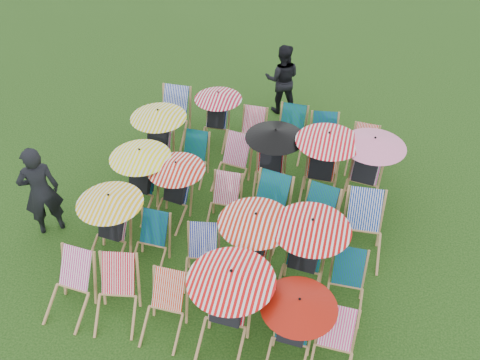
% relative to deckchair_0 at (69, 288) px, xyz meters
% --- Properties ---
extents(ground, '(100.00, 100.00, 0.00)m').
position_rel_deckchair_0_xyz_m(ground, '(1.99, 2.27, -0.46)').
color(ground, black).
rests_on(ground, ground).
extents(deckchair_0, '(0.66, 0.88, 0.91)m').
position_rel_deckchair_0_xyz_m(deckchair_0, '(0.00, 0.00, 0.00)').
color(deckchair_0, '#AA814F').
rests_on(deckchair_0, ground).
extents(deckchair_1, '(0.76, 0.94, 0.92)m').
position_rel_deckchair_0_xyz_m(deckchair_1, '(0.72, 0.05, 0.01)').
color(deckchair_1, '#AA814F').
rests_on(deckchair_1, ground).
extents(deckchair_2, '(0.58, 0.81, 0.87)m').
position_rel_deckchair_0_xyz_m(deckchair_2, '(1.48, 0.01, -0.02)').
color(deckchair_2, '#AA814F').
rests_on(deckchair_2, ground).
extents(deckchair_3, '(1.18, 1.23, 1.40)m').
position_rel_deckchair_0_xyz_m(deckchair_3, '(2.39, 0.04, 0.28)').
color(deckchair_3, '#AA814F').
rests_on(deckchair_3, ground).
extents(deckchair_4, '(1.01, 1.06, 1.20)m').
position_rel_deckchair_0_xyz_m(deckchair_4, '(3.31, -0.00, 0.18)').
color(deckchair_4, '#AA814F').
rests_on(deckchair_4, ground).
extents(deckchair_5, '(0.59, 0.81, 0.87)m').
position_rel_deckchair_0_xyz_m(deckchair_5, '(3.88, -0.02, -0.02)').
color(deckchair_5, '#AA814F').
rests_on(deckchair_5, ground).
extents(deckchair_6, '(1.05, 1.10, 1.24)m').
position_rel_deckchair_0_xyz_m(deckchair_6, '(0.12, 1.17, 0.20)').
color(deckchair_6, '#AA814F').
rests_on(deckchair_6, ground).
extents(deckchair_7, '(0.57, 0.78, 0.83)m').
position_rel_deckchair_0_xyz_m(deckchair_7, '(0.80, 1.16, -0.04)').
color(deckchair_7, '#AA814F').
rests_on(deckchair_7, ground).
extents(deckchair_8, '(0.68, 0.85, 0.84)m').
position_rel_deckchair_0_xyz_m(deckchair_8, '(1.70, 1.09, -0.04)').
color(deckchair_8, '#AA814F').
rests_on(deckchair_8, ground).
extents(deckchair_9, '(1.13, 1.20, 1.34)m').
position_rel_deckchair_0_xyz_m(deckchair_9, '(2.43, 1.23, 0.25)').
color(deckchair_9, '#AA814F').
rests_on(deckchair_9, ground).
extents(deckchair_10, '(1.17, 1.23, 1.38)m').
position_rel_deckchair_0_xyz_m(deckchair_10, '(3.26, 1.27, 0.27)').
color(deckchair_10, '#AA814F').
rests_on(deckchair_10, ground).
extents(deckchair_11, '(0.58, 0.80, 0.86)m').
position_rel_deckchair_0_xyz_m(deckchair_11, '(3.94, 1.10, -0.03)').
color(deckchair_11, '#AA814F').
rests_on(deckchair_11, ground).
extents(deckchair_12, '(1.07, 1.13, 1.27)m').
position_rel_deckchair_0_xyz_m(deckchair_12, '(0.13, 2.35, 0.21)').
color(deckchair_12, '#AA814F').
rests_on(deckchair_12, ground).
extents(deckchair_13, '(1.00, 1.06, 1.18)m').
position_rel_deckchair_0_xyz_m(deckchair_13, '(0.81, 2.28, 0.17)').
color(deckchair_13, '#AA814F').
rests_on(deckchair_13, ground).
extents(deckchair_14, '(0.57, 0.79, 0.84)m').
position_rel_deckchair_0_xyz_m(deckchair_14, '(1.69, 2.37, -0.04)').
color(deckchair_14, '#AA814F').
rests_on(deckchair_14, ground).
extents(deckchair_15, '(0.81, 1.03, 1.02)m').
position_rel_deckchair_0_xyz_m(deckchair_15, '(2.46, 2.29, 0.05)').
color(deckchair_15, '#AA814F').
rests_on(deckchair_15, ground).
extents(deckchair_16, '(0.79, 0.98, 0.95)m').
position_rel_deckchair_0_xyz_m(deckchair_16, '(3.28, 2.29, 0.02)').
color(deckchair_16, '#AA814F').
rests_on(deckchair_16, ground).
extents(deckchair_17, '(0.74, 0.99, 1.03)m').
position_rel_deckchair_0_xyz_m(deckchair_17, '(4.07, 2.24, 0.06)').
color(deckchair_17, '#AA814F').
rests_on(deckchair_17, ground).
extents(deckchair_18, '(1.07, 1.13, 1.27)m').
position_rel_deckchair_0_xyz_m(deckchair_18, '(0.00, 3.58, 0.21)').
color(deckchair_18, '#AA814F').
rests_on(deckchair_18, ground).
extents(deckchair_19, '(0.56, 0.78, 0.84)m').
position_rel_deckchair_0_xyz_m(deckchair_19, '(0.75, 3.45, -0.04)').
color(deckchair_19, '#AA814F').
rests_on(deckchair_19, ground).
extents(deckchair_20, '(0.71, 0.91, 0.91)m').
position_rel_deckchair_0_xyz_m(deckchair_20, '(1.54, 3.46, -0.00)').
color(deckchair_20, '#AA814F').
rests_on(deckchair_20, ground).
extents(deckchair_21, '(1.09, 1.16, 1.29)m').
position_rel_deckchair_0_xyz_m(deckchair_21, '(2.29, 3.47, 0.22)').
color(deckchair_21, '#AA814F').
rests_on(deckchair_21, ground).
extents(deckchair_22, '(1.16, 1.21, 1.38)m').
position_rel_deckchair_0_xyz_m(deckchair_22, '(3.22, 3.48, 0.27)').
color(deckchair_22, '#AA814F').
rests_on(deckchair_22, ground).
extents(deckchair_23, '(1.13, 1.20, 1.34)m').
position_rel_deckchair_0_xyz_m(deckchair_23, '(3.99, 3.59, 0.25)').
color(deckchair_23, '#AA814F').
rests_on(deckchair_23, ground).
extents(deckchair_24, '(0.70, 0.96, 1.02)m').
position_rel_deckchair_0_xyz_m(deckchair_24, '(-0.08, 4.60, 0.05)').
color(deckchair_24, '#AA814F').
rests_on(deckchair_24, ground).
extents(deckchair_25, '(0.97, 1.01, 1.15)m').
position_rel_deckchair_0_xyz_m(deckchair_25, '(0.86, 4.69, 0.15)').
color(deckchair_25, '#AA814F').
rests_on(deckchair_25, ground).
extents(deckchair_26, '(0.55, 0.77, 0.83)m').
position_rel_deckchair_0_xyz_m(deckchair_26, '(1.64, 4.59, -0.04)').
color(deckchair_26, '#AA814F').
rests_on(deckchair_26, ground).
extents(deckchair_27, '(0.63, 0.87, 0.92)m').
position_rel_deckchair_0_xyz_m(deckchair_27, '(2.42, 4.69, 0.00)').
color(deckchair_27, '#AA814F').
rests_on(deckchair_27, ground).
extents(deckchair_28, '(0.73, 0.92, 0.91)m').
position_rel_deckchair_0_xyz_m(deckchair_28, '(3.13, 4.59, -0.00)').
color(deckchair_28, '#AA814F').
rests_on(deckchair_28, ground).
extents(deckchair_29, '(0.59, 0.79, 0.82)m').
position_rel_deckchair_0_xyz_m(deckchair_29, '(3.90, 4.55, -0.05)').
color(deckchair_29, '#AA814F').
rests_on(deckchair_29, ground).
extents(person_left, '(0.76, 0.72, 1.74)m').
position_rel_deckchair_0_xyz_m(person_left, '(-1.20, 1.43, 0.42)').
color(person_left, black).
rests_on(person_left, ground).
extents(person_rear, '(0.88, 0.73, 1.61)m').
position_rel_deckchair_0_xyz_m(person_rear, '(1.94, 6.23, 0.35)').
color(person_rear, black).
rests_on(person_rear, ground).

